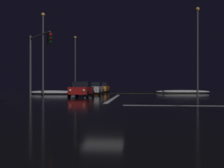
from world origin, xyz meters
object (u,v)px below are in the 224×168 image
object	(u,v)px
sedan_silver	(94,88)
streetlamp_right_near	(198,45)
sedan_red	(82,89)
streetlamp_left_near	(43,48)
sedan_orange	(102,87)
streetlamp_left_far	(75,60)
traffic_signal_nw	(38,53)

from	to	relation	value
sedan_silver	streetlamp_right_near	world-z (taller)	streetlamp_right_near
sedan_red	streetlamp_right_near	size ratio (longest dim) A/B	0.43
streetlamp_left_near	streetlamp_right_near	xyz separation A→B (m)	(18.09, 0.00, 0.07)
sedan_silver	sedan_orange	world-z (taller)	same
sedan_red	streetlamp_left_far	distance (m)	21.14
streetlamp_left_far	traffic_signal_nw	bearing A→B (deg)	-84.86
traffic_signal_nw	sedan_silver	bearing A→B (deg)	67.37
sedan_orange	traffic_signal_nw	xyz separation A→B (m)	(-3.95, -15.39, 3.44)
sedan_orange	traffic_signal_nw	size ratio (longest dim) A/B	0.71
sedan_silver	traffic_signal_nw	bearing A→B (deg)	-112.63
sedan_orange	streetlamp_left_far	bearing A→B (deg)	129.97
streetlamp_left_near	streetlamp_left_far	xyz separation A→B (m)	(0.00, 16.00, 0.14)
sedan_orange	streetlamp_left_far	xyz separation A→B (m)	(-5.98, 7.14, 4.99)
sedan_silver	traffic_signal_nw	size ratio (longest dim) A/B	0.71
sedan_silver	sedan_orange	bearing A→B (deg)	88.45
streetlamp_left_near	traffic_signal_nw	bearing A→B (deg)	-72.74
traffic_signal_nw	streetlamp_left_near	distance (m)	6.98
sedan_silver	streetlamp_left_near	bearing A→B (deg)	-156.33
sedan_red	streetlamp_left_far	xyz separation A→B (m)	(-5.57, 19.78, 4.99)
streetlamp_left_near	streetlamp_left_far	world-z (taller)	streetlamp_left_far
sedan_red	sedan_silver	bearing A→B (deg)	87.77
streetlamp_left_far	streetlamp_right_near	world-z (taller)	streetlamp_left_far
sedan_silver	streetlamp_right_near	distance (m)	13.47
sedan_red	sedan_silver	size ratio (longest dim) A/B	1.00
sedan_orange	sedan_red	bearing A→B (deg)	-91.89
streetlamp_right_near	streetlamp_left_far	bearing A→B (deg)	138.50
sedan_silver	streetlamp_left_far	size ratio (longest dim) A/B	0.43
streetlamp_left_far	sedan_silver	bearing A→B (deg)	-66.64
sedan_red	sedan_silver	world-z (taller)	same
streetlamp_left_near	streetlamp_right_near	distance (m)	18.09
sedan_silver	streetlamp_right_near	size ratio (longest dim) A/B	0.43
traffic_signal_nw	streetlamp_left_far	size ratio (longest dim) A/B	0.60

